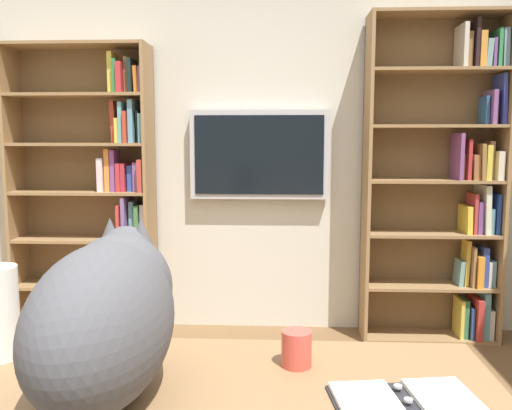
{
  "coord_description": "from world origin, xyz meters",
  "views": [
    {
      "loc": [
        -0.19,
        1.47,
        1.34
      ],
      "look_at": [
        -0.06,
        -1.14,
        1.01
      ],
      "focal_mm": 37.31,
      "sensor_mm": 36.0,
      "label": 1
    }
  ],
  "objects_px": {
    "cat": "(108,312)",
    "open_binder": "(408,404)",
    "wall_mounted_tv": "(259,155)",
    "bookshelf_right": "(100,194)",
    "coffee_mug": "(297,349)",
    "bookshelf_left": "(448,184)"
  },
  "relations": [
    {
      "from": "cat",
      "to": "open_binder",
      "type": "distance_m",
      "value": 0.72
    },
    {
      "from": "bookshelf_right",
      "to": "open_binder",
      "type": "distance_m",
      "value": 2.85
    },
    {
      "from": "open_binder",
      "to": "bookshelf_right",
      "type": "bearing_deg",
      "value": -57.52
    },
    {
      "from": "wall_mounted_tv",
      "to": "open_binder",
      "type": "xyz_separation_m",
      "value": [
        -0.45,
        2.48,
        -0.48
      ]
    },
    {
      "from": "bookshelf_right",
      "to": "cat",
      "type": "xyz_separation_m",
      "value": [
        -0.83,
        2.36,
        -0.03
      ]
    },
    {
      "from": "bookshelf_left",
      "to": "cat",
      "type": "height_order",
      "value": "bookshelf_left"
    },
    {
      "from": "cat",
      "to": "open_binder",
      "type": "xyz_separation_m",
      "value": [
        -0.69,
        0.04,
        -0.19
      ]
    },
    {
      "from": "wall_mounted_tv",
      "to": "cat",
      "type": "relative_size",
      "value": 1.34
    },
    {
      "from": "open_binder",
      "to": "coffee_mug",
      "type": "relative_size",
      "value": 3.73
    },
    {
      "from": "bookshelf_right",
      "to": "cat",
      "type": "bearing_deg",
      "value": 109.49
    },
    {
      "from": "bookshelf_left",
      "to": "coffee_mug",
      "type": "relative_size",
      "value": 22.14
    },
    {
      "from": "cat",
      "to": "coffee_mug",
      "type": "distance_m",
      "value": 0.5
    },
    {
      "from": "cat",
      "to": "open_binder",
      "type": "height_order",
      "value": "cat"
    },
    {
      "from": "cat",
      "to": "open_binder",
      "type": "bearing_deg",
      "value": 177.09
    },
    {
      "from": "coffee_mug",
      "to": "wall_mounted_tv",
      "type": "bearing_deg",
      "value": -84.95
    },
    {
      "from": "bookshelf_left",
      "to": "cat",
      "type": "distance_m",
      "value": 2.79
    },
    {
      "from": "coffee_mug",
      "to": "bookshelf_left",
      "type": "bearing_deg",
      "value": -115.62
    },
    {
      "from": "coffee_mug",
      "to": "open_binder",
      "type": "bearing_deg",
      "value": 139.66
    },
    {
      "from": "bookshelf_right",
      "to": "cat",
      "type": "distance_m",
      "value": 2.5
    },
    {
      "from": "bookshelf_left",
      "to": "open_binder",
      "type": "height_order",
      "value": "bookshelf_left"
    },
    {
      "from": "bookshelf_right",
      "to": "open_binder",
      "type": "xyz_separation_m",
      "value": [
        -1.52,
        2.39,
        -0.22
      ]
    },
    {
      "from": "bookshelf_left",
      "to": "open_binder",
      "type": "distance_m",
      "value": 2.54
    }
  ]
}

